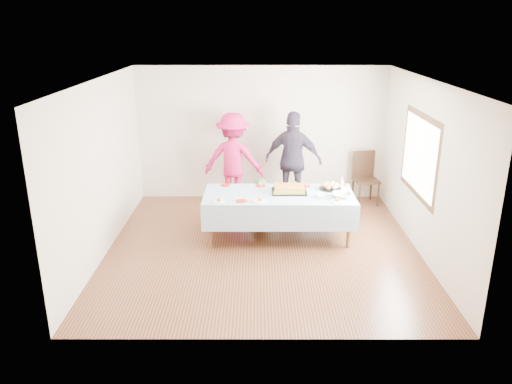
{
  "coord_description": "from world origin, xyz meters",
  "views": [
    {
      "loc": [
        -0.1,
        -7.44,
        3.51
      ],
      "look_at": [
        -0.11,
        0.3,
        0.86
      ],
      "focal_mm": 35.0,
      "sensor_mm": 36.0,
      "label": 1
    }
  ],
  "objects_px": {
    "party_table": "(279,197)",
    "birthday_cake": "(289,189)",
    "dining_chair": "(365,174)",
    "adult_left": "(234,159)"
  },
  "relations": [
    {
      "from": "adult_left",
      "to": "dining_chair",
      "type": "bearing_deg",
      "value": -168.58
    },
    {
      "from": "adult_left",
      "to": "party_table",
      "type": "bearing_deg",
      "value": 125.83
    },
    {
      "from": "birthday_cake",
      "to": "party_table",
      "type": "bearing_deg",
      "value": -150.67
    },
    {
      "from": "party_table",
      "to": "dining_chair",
      "type": "distance_m",
      "value": 2.53
    },
    {
      "from": "dining_chair",
      "to": "adult_left",
      "type": "height_order",
      "value": "adult_left"
    },
    {
      "from": "birthday_cake",
      "to": "dining_chair",
      "type": "distance_m",
      "value": 2.34
    },
    {
      "from": "party_table",
      "to": "birthday_cake",
      "type": "bearing_deg",
      "value": 29.33
    },
    {
      "from": "birthday_cake",
      "to": "dining_chair",
      "type": "height_order",
      "value": "dining_chair"
    },
    {
      "from": "birthday_cake",
      "to": "dining_chair",
      "type": "xyz_separation_m",
      "value": [
        1.63,
        1.65,
        -0.24
      ]
    },
    {
      "from": "dining_chair",
      "to": "party_table",
      "type": "bearing_deg",
      "value": -145.11
    }
  ]
}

